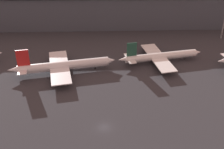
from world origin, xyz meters
TOP-DOWN VIEW (x-y plane):
  - ground at (0.00, 0.00)m, footprint 600.00×600.00m
  - terminal_building at (0.00, 93.65)m, footprint 203.28×21.43m
  - airplane_1 at (-17.21, 36.47)m, footprint 45.47×30.89m
  - airplane_2 at (26.13, 44.41)m, footprint 39.92×29.42m

SIDE VIEW (x-z plane):
  - ground at x=0.00m, z-range 0.00..0.00m
  - airplane_2 at x=26.13m, z-range -2.59..8.36m
  - airplane_1 at x=-17.21m, z-range -2.87..9.29m
  - terminal_building at x=0.00m, z-range 0.06..19.90m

